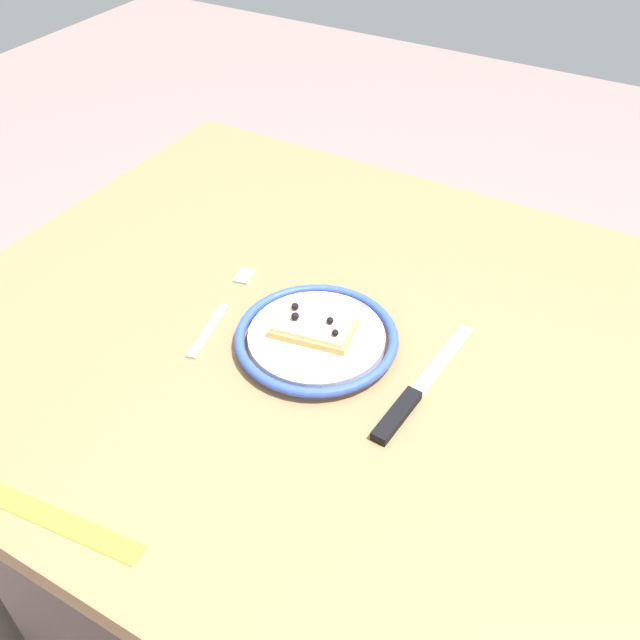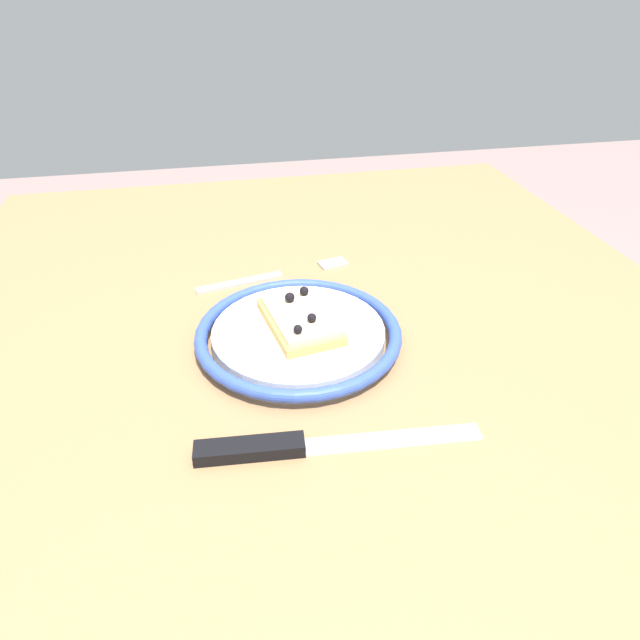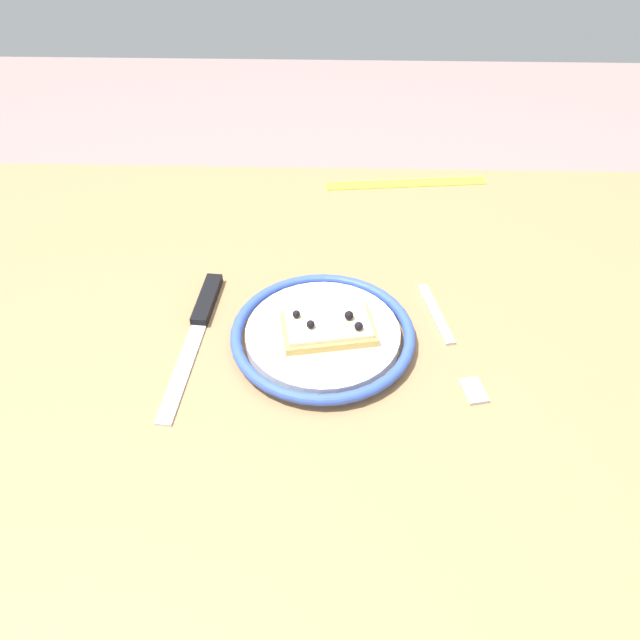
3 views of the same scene
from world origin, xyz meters
TOP-DOWN VIEW (x-y plane):
  - ground_plane at (0.00, 0.00)m, footprint 6.00×6.00m
  - dining_table at (0.00, 0.00)m, footprint 1.12×0.89m
  - plate at (-0.03, -0.03)m, footprint 0.22×0.22m
  - pizza_slice_near at (-0.04, -0.02)m, footprint 0.12×0.08m
  - knife at (0.12, -0.06)m, footprint 0.04×0.24m
  - fork at (-0.18, -0.03)m, footprint 0.06×0.20m
  - measuring_tape at (-0.16, -0.40)m, footprint 0.26×0.05m

SIDE VIEW (x-z plane):
  - ground_plane at x=0.00m, z-range 0.00..0.00m
  - dining_table at x=0.00m, z-range 0.29..1.02m
  - measuring_tape at x=-0.16m, z-range 0.73..0.73m
  - fork at x=-0.18m, z-range 0.73..0.73m
  - knife at x=0.12m, z-range 0.73..0.74m
  - plate at x=-0.03m, z-range 0.73..0.75m
  - pizza_slice_near at x=-0.04m, z-range 0.74..0.77m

